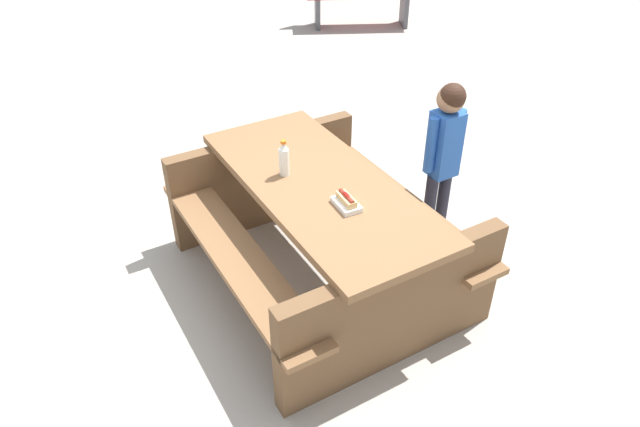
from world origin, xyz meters
The scene contains 5 objects.
ground_plane centered at (0.00, 0.00, 0.00)m, with size 30.00×30.00×0.00m, color #ADA599.
picnic_table centered at (0.00, 0.00, 0.44)m, with size 2.12×1.85×0.75m.
soda_bottle centered at (-0.21, -0.08, 0.85)m, with size 0.06×0.06×0.23m.
hotdog_tray centered at (0.28, -0.08, 0.78)m, with size 0.21×0.17×0.08m.
child_in_coat centered at (0.28, 0.89, 0.75)m, with size 0.21×0.28×1.17m.
Camera 1 is at (1.98, -2.10, 2.58)m, focal length 32.78 mm.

